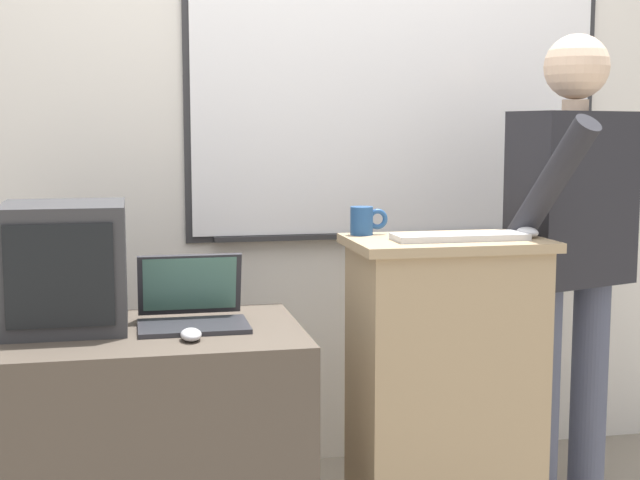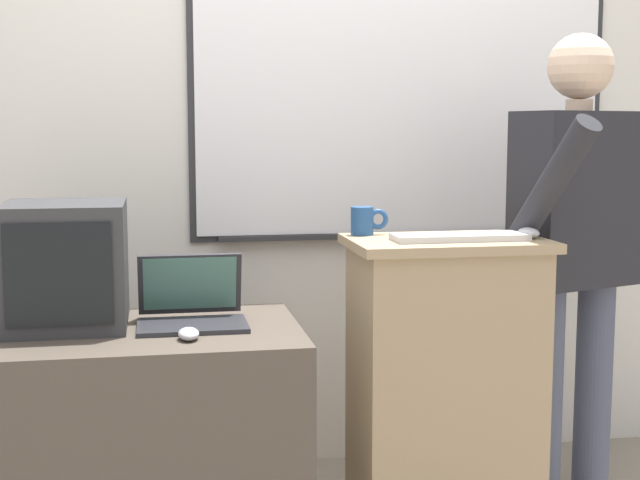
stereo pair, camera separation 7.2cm
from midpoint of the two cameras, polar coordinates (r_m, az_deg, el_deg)
name	(u,v)px [view 1 (the left image)]	position (r m, az deg, el deg)	size (l,w,h in m)	color
back_wall	(299,94)	(3.52, -1.98, 9.30)	(6.40, 0.17, 2.93)	silver
lectern_podium	(444,389)	(2.92, 7.21, -9.47)	(0.61, 0.41, 0.99)	tan
side_desk	(152,447)	(2.84, -11.44, -12.87)	(0.91, 0.64, 0.73)	#4C4238
person_presenter	(572,237)	(3.19, 15.18, 0.19)	(0.60, 0.63, 1.65)	#474C60
laptop	(192,306)	(2.79, -8.95, -4.19)	(0.33, 0.29, 0.21)	#28282D
wireless_keyboard	(460,237)	(2.78, 8.20, 0.21)	(0.42, 0.13, 0.02)	silver
computer_mouse_by_laptop	(191,335)	(2.58, -9.05, -6.00)	(0.06, 0.10, 0.03)	#BCBCC1
computer_mouse_by_keyboard	(527,232)	(2.88, 12.44, 0.49)	(0.06, 0.10, 0.03)	#BCBCC1
crt_monitor	(65,265)	(2.81, -16.75, -1.57)	(0.36, 0.41, 0.38)	#333335
coffee_mug	(364,221)	(2.88, 2.10, 1.25)	(0.12, 0.07, 0.09)	#234C84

